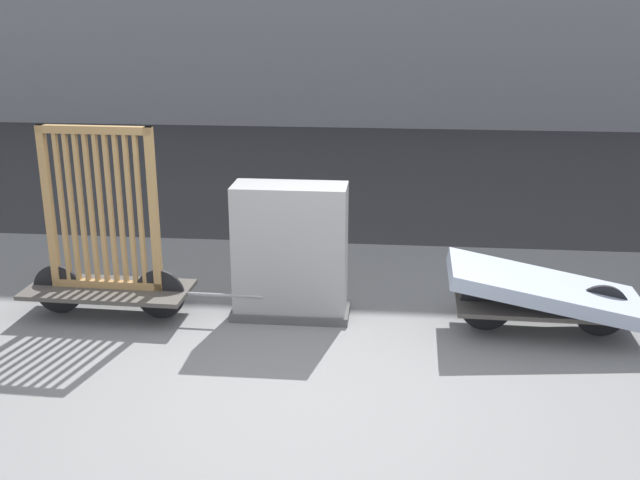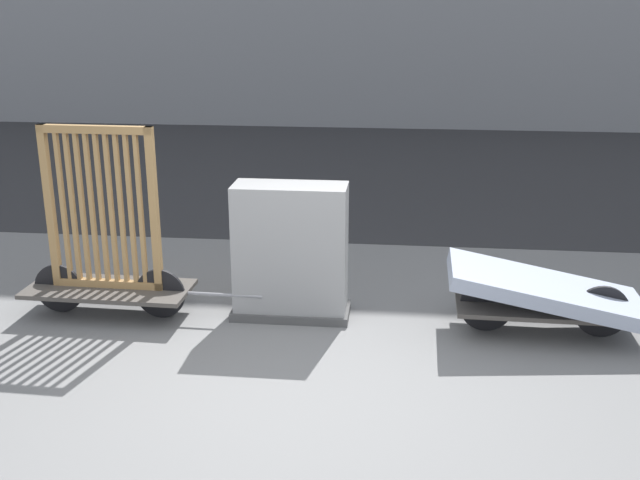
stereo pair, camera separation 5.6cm
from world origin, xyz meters
name	(u,v)px [view 2 (the right image)]	position (x,y,z in m)	size (l,w,h in m)	color
ground_plane	(300,402)	(0.00, 0.00, 0.00)	(60.00, 60.00, 0.00)	slate
road_strip	(361,168)	(0.00, 8.14, 0.00)	(56.00, 8.68, 0.01)	#2D2D30
bike_cart_with_bedframe	(106,253)	(-1.98, 1.41, 0.61)	(2.24, 0.68, 1.79)	#4C4742
bike_cart_with_mattress	(546,294)	(1.99, 1.41, 0.38)	(2.32, 0.85, 0.64)	#4C4742
utility_cabinet	(291,256)	(-0.29, 1.58, 0.59)	(1.09, 0.49, 1.26)	#4C4C4C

